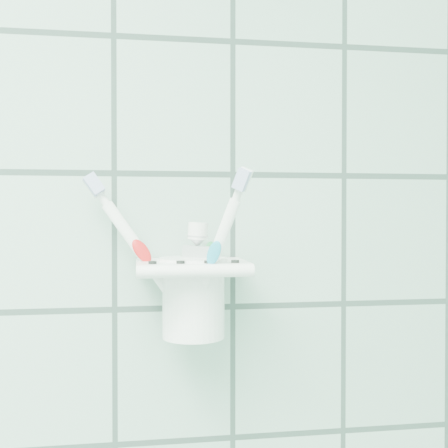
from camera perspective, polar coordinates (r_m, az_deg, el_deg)
The scene contains 6 objects.
holder_bracket at distance 0.65m, azimuth -3.35°, elevation -4.51°, with size 0.13×0.10×0.04m.
cup at distance 0.65m, azimuth -3.12°, elevation -7.12°, with size 0.08×0.08×0.09m.
toothbrush_pink at distance 0.64m, azimuth -2.78°, elevation -1.20°, with size 0.11×0.04×0.21m.
toothbrush_blue at distance 0.65m, azimuth -2.30°, elevation -2.48°, with size 0.04×0.07×0.18m.
toothbrush_orange at distance 0.63m, azimuth -3.95°, elevation -2.03°, with size 0.07×0.06×0.20m.
toothpaste_tube at distance 0.66m, azimuth -3.21°, elevation -4.42°, with size 0.04×0.04×0.13m.
Camera 1 is at (0.61, 0.51, 1.37)m, focal length 45.00 mm.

